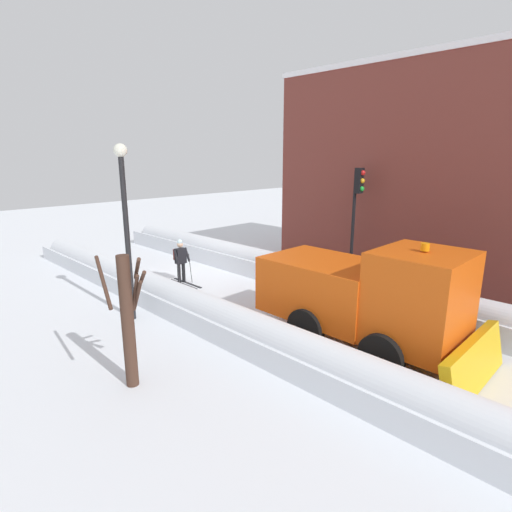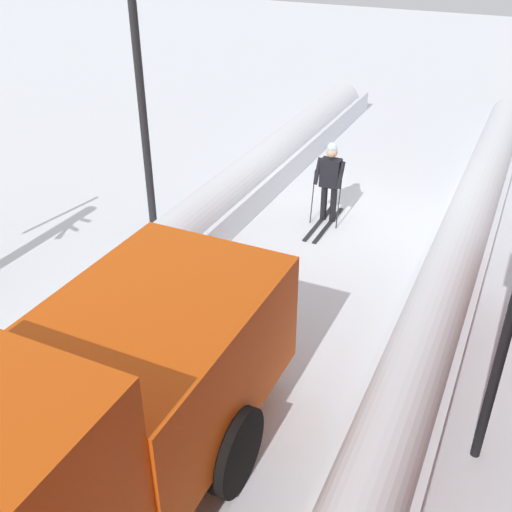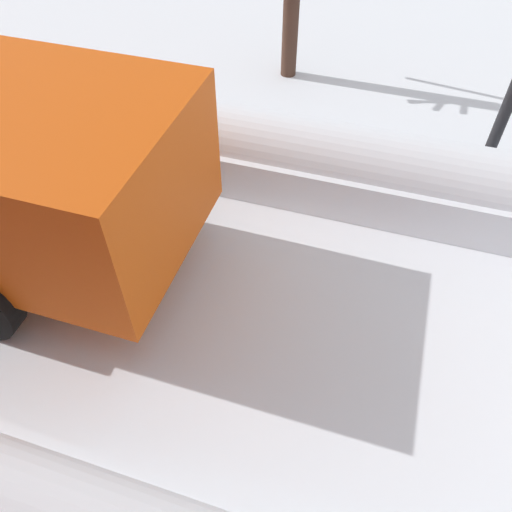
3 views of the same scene
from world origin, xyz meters
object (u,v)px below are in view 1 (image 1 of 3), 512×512
(street_lamp, at_px, (125,212))
(plow_truck, at_px, (367,296))
(bare_tree_near, at_px, (128,318))
(skier, at_px, (181,259))
(traffic_light_pole, at_px, (356,207))

(street_lamp, bearing_deg, plow_truck, 118.83)
(street_lamp, xyz_separation_m, bare_tree_near, (1.91, 3.50, -1.78))
(plow_truck, height_order, street_lamp, street_lamp)
(street_lamp, bearing_deg, skier, -148.19)
(skier, relative_size, bare_tree_near, 0.59)
(plow_truck, distance_m, street_lamp, 7.40)
(bare_tree_near, bearing_deg, traffic_light_pole, 179.75)
(plow_truck, xyz_separation_m, traffic_light_pole, (-3.75, -2.72, 1.77))
(skier, bearing_deg, bare_tree_near, 46.86)
(traffic_light_pole, height_order, bare_tree_near, traffic_light_pole)
(bare_tree_near, bearing_deg, street_lamp, -118.65)
(skier, distance_m, street_lamp, 4.53)
(street_lamp, bearing_deg, traffic_light_pole, 153.82)
(plow_truck, bearing_deg, street_lamp, -61.17)
(street_lamp, relative_size, bare_tree_near, 1.76)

